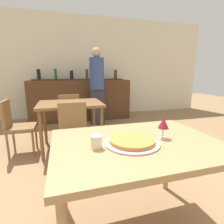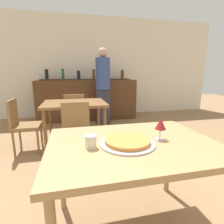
{
  "view_description": "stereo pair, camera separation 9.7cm",
  "coord_description": "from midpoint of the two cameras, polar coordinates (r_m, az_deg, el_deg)",
  "views": [
    {
      "loc": [
        -0.5,
        -1.08,
        1.23
      ],
      "look_at": [
        -0.03,
        0.55,
        0.85
      ],
      "focal_mm": 28.0,
      "sensor_mm": 36.0,
      "label": 1
    },
    {
      "loc": [
        -0.41,
        -1.11,
        1.23
      ],
      "look_at": [
        -0.03,
        0.55,
        0.85
      ],
      "focal_mm": 28.0,
      "sensor_mm": 36.0,
      "label": 2
    }
  ],
  "objects": [
    {
      "name": "chair_far_side_front",
      "position": [
        2.41,
        -13.57,
        -5.75
      ],
      "size": [
        0.4,
        0.4,
        0.85
      ],
      "color": "olive",
      "rests_on": "ground_plane"
    },
    {
      "name": "chair_far_side_back",
      "position": [
        3.5,
        -14.54,
        -0.11
      ],
      "size": [
        0.4,
        0.4,
        0.85
      ],
      "rotation": [
        0.0,
        0.0,
        3.14
      ],
      "color": "olive",
      "rests_on": "ground_plane"
    },
    {
      "name": "dining_table_near",
      "position": [
        1.31,
        5.89,
        -12.54
      ],
      "size": [
        1.18,
        0.88,
        0.75
      ],
      "color": "#A87F51",
      "rests_on": "ground_plane"
    },
    {
      "name": "dining_table_far",
      "position": [
        2.91,
        -14.34,
        1.19
      ],
      "size": [
        0.99,
        0.79,
        0.77
      ],
      "color": "brown",
      "rests_on": "ground_plane"
    },
    {
      "name": "person_standing",
      "position": [
        4.22,
        -5.59,
        9.13
      ],
      "size": [
        0.34,
        0.34,
        1.81
      ],
      "color": "#2D2D38",
      "rests_on": "ground_plane"
    },
    {
      "name": "chair_far_side_left",
      "position": [
        3.04,
        -29.84,
        -3.27
      ],
      "size": [
        0.4,
        0.4,
        0.85
      ],
      "rotation": [
        0.0,
        0.0,
        1.57
      ],
      "color": "olive",
      "rests_on": "ground_plane"
    },
    {
      "name": "pizza_tray",
      "position": [
        1.22,
        4.26,
        -9.57
      ],
      "size": [
        0.38,
        0.38,
        0.04
      ],
      "color": "#B7B7BC",
      "rests_on": "dining_table_near"
    },
    {
      "name": "bar_counter",
      "position": [
        4.79,
        -10.67,
        3.82
      ],
      "size": [
        2.6,
        0.56,
        1.06
      ],
      "color": "#4C2D19",
      "rests_on": "ground_plane"
    },
    {
      "name": "wall_back",
      "position": [
        5.24,
        -11.64,
        14.07
      ],
      "size": [
        8.0,
        0.05,
        2.8
      ],
      "color": "silver",
      "rests_on": "ground_plane"
    },
    {
      "name": "bar_back_shelf",
      "position": [
        4.88,
        -11.14,
        10.96
      ],
      "size": [
        2.39,
        0.24,
        0.32
      ],
      "color": "#4C2D19",
      "rests_on": "bar_counter"
    },
    {
      "name": "cheese_shaker",
      "position": [
        1.15,
        -7.61,
        -9.64
      ],
      "size": [
        0.08,
        0.08,
        0.09
      ],
      "color": "beige",
      "rests_on": "dining_table_near"
    },
    {
      "name": "wine_glass",
      "position": [
        1.33,
        14.47,
        -3.72
      ],
      "size": [
        0.08,
        0.08,
        0.16
      ],
      "color": "silver",
      "rests_on": "dining_table_near"
    }
  ]
}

